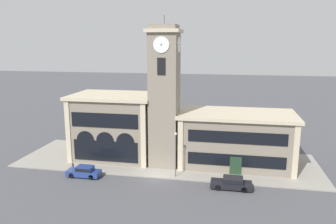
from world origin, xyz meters
TOP-DOWN VIEW (x-y plane):
  - ground_plane at (0.00, 0.00)m, footprint 300.00×300.00m
  - sidewalk_kerb at (0.00, 6.56)m, footprint 43.18×13.11m
  - clock_tower at (0.00, 4.88)m, footprint 4.51×4.51m
  - town_hall_left_wing at (-8.09, 7.01)m, footprint 12.47×8.84m
  - town_hall_right_wing at (9.90, 7.02)m, footprint 16.08×8.84m
  - parked_car_near at (-9.43, -1.26)m, footprint 4.37×1.74m
  - parked_car_mid at (9.44, -1.26)m, footprint 4.87×1.93m
  - street_lamp at (2.28, 0.75)m, footprint 0.36×0.36m
  - bollard at (-11.73, 0.21)m, footprint 0.18×0.18m

SIDE VIEW (x-z plane):
  - ground_plane at x=0.00m, z-range 0.00..0.00m
  - sidewalk_kerb at x=0.00m, z-range 0.00..0.15m
  - bollard at x=-11.73m, z-range 0.14..1.20m
  - parked_car_mid at x=9.44m, z-range 0.04..1.47m
  - parked_car_near at x=-9.43m, z-range 0.03..1.49m
  - town_hall_right_wing at x=9.90m, z-range 0.03..7.64m
  - street_lamp at x=2.28m, z-range 1.06..6.95m
  - town_hall_left_wing at x=-8.09m, z-range 0.03..9.70m
  - clock_tower at x=0.00m, z-range -0.54..20.14m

